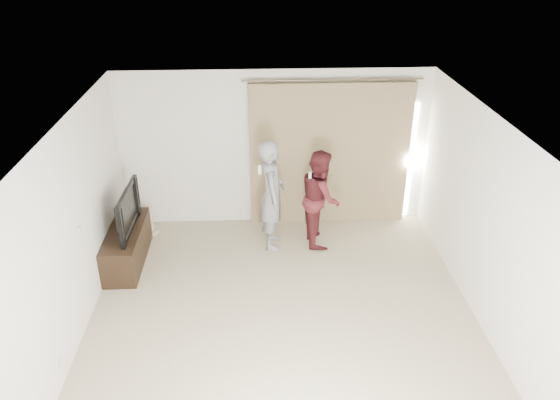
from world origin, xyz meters
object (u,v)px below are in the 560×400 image
(person_man, at_px, (272,195))
(tv, at_px, (121,211))
(tv_console, at_px, (127,246))
(person_woman, at_px, (320,198))

(person_man, bearing_deg, tv, -169.82)
(tv_console, height_order, person_woman, person_woman)
(tv, relative_size, person_man, 0.64)
(tv_console, xyz_separation_m, person_woman, (2.94, 0.47, 0.50))
(tv_console, height_order, tv, tv)
(tv, xyz_separation_m, person_woman, (2.94, 0.47, -0.10))
(tv_console, xyz_separation_m, tv, (0.00, 0.00, 0.60))
(person_woman, bearing_deg, tv_console, -170.99)
(tv_console, distance_m, tv, 0.60)
(tv_console, distance_m, person_woman, 3.02)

